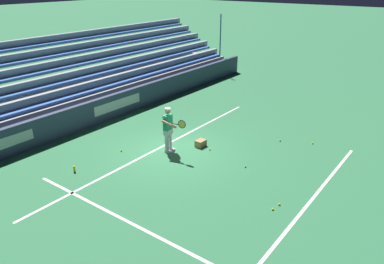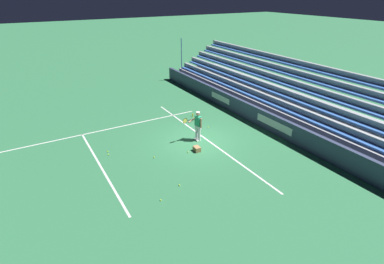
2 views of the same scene
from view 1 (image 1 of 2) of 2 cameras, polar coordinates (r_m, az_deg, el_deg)
name	(u,v)px [view 1 (image 1 of 2)]	position (r m, az deg, el deg)	size (l,w,h in m)	color
ground_plane	(171,151)	(14.20, -3.25, -2.85)	(160.00, 160.00, 0.00)	#337A4C
court_baseline_white	(161,147)	(14.49, -4.77, -2.32)	(12.00, 0.10, 0.01)	white
court_sideline_white	(190,253)	(9.37, -0.32, -18.01)	(0.10, 12.00, 0.01)	white
court_service_line_white	(313,198)	(11.86, 17.96, -9.56)	(8.22, 0.10, 0.01)	white
back_wall_sponsor_board	(92,113)	(17.00, -14.97, 2.80)	(24.74, 0.25, 1.10)	#384260
bleacher_stand	(56,97)	(18.98, -20.08, 5.03)	(23.51, 4.00, 3.85)	#9EA3A8
tennis_player	(169,129)	(13.78, -3.60, 0.40)	(0.59, 1.04, 1.71)	silver
ball_box_cardboard	(201,143)	(14.48, 1.34, -1.72)	(0.40, 0.30, 0.26)	#A87F51
tennis_ball_by_box	(280,141)	(15.35, 13.26, -1.28)	(0.07, 0.07, 0.07)	#CCE533
tennis_ball_far_left	(121,151)	(14.34, -10.73, -2.82)	(0.07, 0.07, 0.07)	#CCE533
tennis_ball_stray_back	(279,204)	(11.25, 13.17, -10.69)	(0.07, 0.07, 0.07)	#CCE533
tennis_ball_near_player	(273,209)	(11.01, 12.21, -11.41)	(0.07, 0.07, 0.07)	#CCE533
tennis_ball_midcourt	(312,143)	(15.45, 17.89, -1.64)	(0.07, 0.07, 0.07)	#CCE533
tennis_ball_on_baseline	(245,167)	(13.09, 8.15, -5.23)	(0.07, 0.07, 0.07)	#CCE533
tennis_ball_far_right	(210,149)	(14.21, 2.73, -2.66)	(0.07, 0.07, 0.07)	#CCE533
water_bottle	(74,169)	(13.25, -17.50, -5.39)	(0.07, 0.07, 0.22)	yellow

